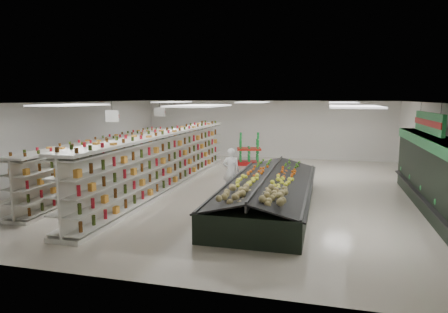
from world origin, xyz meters
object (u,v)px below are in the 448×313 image
(produce_island, at_px, (268,191))
(gondola_left, at_px, (109,163))
(soda_endcap, at_px, (249,150))
(shopper_main, at_px, (231,171))
(shopper_background, at_px, (185,148))
(gondola_center, at_px, (166,163))

(produce_island, bearing_deg, gondola_left, 165.14)
(soda_endcap, bearing_deg, shopper_main, -84.73)
(gondola_left, xyz_separation_m, shopper_main, (5.00, -0.38, -0.01))
(produce_island, bearing_deg, shopper_background, 126.67)
(gondola_left, xyz_separation_m, shopper_background, (1.08, 5.57, -0.03))
(produce_island, bearing_deg, soda_endcap, 105.43)
(produce_island, relative_size, shopper_main, 4.46)
(gondola_center, height_order, produce_island, gondola_center)
(gondola_center, distance_m, shopper_main, 2.61)
(soda_endcap, xyz_separation_m, shopper_main, (0.58, -6.24, 0.08))
(gondola_left, distance_m, shopper_main, 5.01)
(gondola_center, height_order, shopper_background, gondola_center)
(gondola_left, bearing_deg, shopper_main, -6.33)
(shopper_main, bearing_deg, produce_island, 127.51)
(soda_endcap, bearing_deg, gondola_left, -127.06)
(gondola_center, relative_size, soda_endcap, 8.00)
(soda_endcap, xyz_separation_m, shopper_background, (-3.34, -0.29, 0.07))
(gondola_center, xyz_separation_m, soda_endcap, (2.02, 5.94, -0.23))
(gondola_left, relative_size, shopper_background, 6.50)
(gondola_left, bearing_deg, produce_island, -16.90)
(gondola_center, relative_size, shopper_main, 7.42)
(produce_island, distance_m, shopper_background, 9.11)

